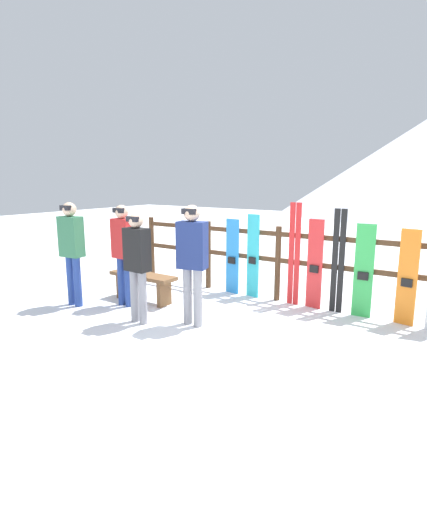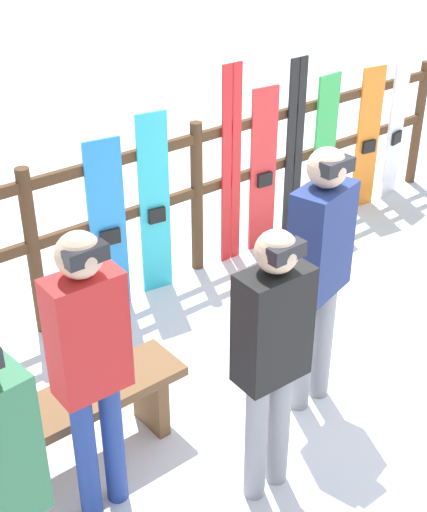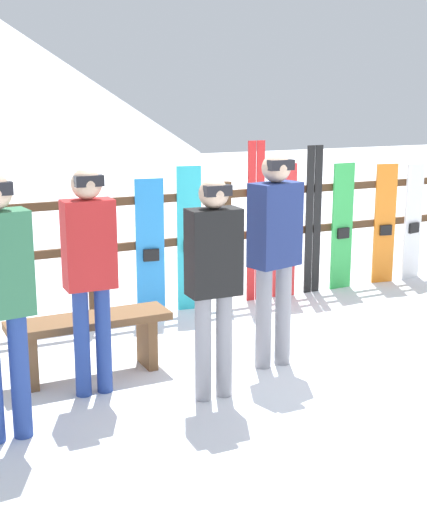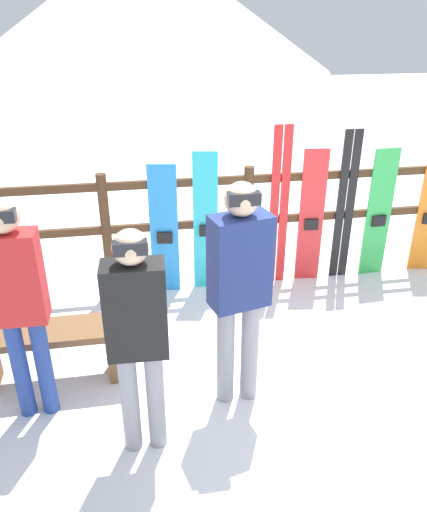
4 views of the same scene
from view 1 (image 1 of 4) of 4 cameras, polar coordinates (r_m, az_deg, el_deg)
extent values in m
plane|color=white|center=(5.59, 0.59, -11.05)|extent=(40.00, 40.00, 0.00)
cylinder|color=#4C331E|center=(8.61, -8.78, 1.18)|extent=(0.10, 0.10, 1.30)
cylinder|color=#4C331E|center=(7.70, -0.75, 0.16)|extent=(0.10, 0.10, 1.30)
cylinder|color=#4C331E|center=(6.98, 9.16, -1.11)|extent=(0.10, 0.10, 1.30)
cylinder|color=#4C331E|center=(6.52, 20.90, -2.56)|extent=(0.10, 0.10, 1.30)
cube|color=#4C331E|center=(6.97, 9.18, -0.58)|extent=(5.86, 0.05, 0.08)
cube|color=#4C331E|center=(6.90, 9.30, 3.12)|extent=(5.86, 0.05, 0.08)
cube|color=brown|center=(6.99, -10.08, -2.77)|extent=(1.28, 0.36, 0.06)
cube|color=brown|center=(7.38, -12.70, -4.08)|extent=(0.08, 0.29, 0.42)
cube|color=brown|center=(6.73, -7.06, -5.34)|extent=(0.08, 0.29, 0.42)
cylinder|color=navy|center=(7.12, -19.71, -3.30)|extent=(0.13, 0.13, 0.84)
cylinder|color=navy|center=(6.98, -18.85, -3.52)|extent=(0.13, 0.13, 0.84)
cube|color=#33724C|center=(6.91, -19.68, 2.62)|extent=(0.41, 0.25, 0.66)
sphere|color=#D8B293|center=(6.87, -19.92, 6.29)|extent=(0.23, 0.23, 0.23)
cube|color=black|center=(6.83, -20.40, 6.47)|extent=(0.20, 0.08, 0.08)
cylinder|color=gray|center=(6.03, -11.22, -5.62)|extent=(0.12, 0.12, 0.79)
cylinder|color=gray|center=(5.92, -10.06, -5.91)|extent=(0.12, 0.12, 0.79)
cube|color=black|center=(5.82, -10.89, 0.90)|extent=(0.38, 0.22, 0.62)
sphere|color=#D8B293|center=(5.76, -11.04, 4.99)|extent=(0.21, 0.21, 0.21)
cube|color=black|center=(5.71, -11.50, 5.20)|extent=(0.19, 0.07, 0.07)
cylinder|color=navy|center=(6.87, -13.05, -3.52)|extent=(0.12, 0.12, 0.82)
cylinder|color=navy|center=(6.76, -12.10, -3.73)|extent=(0.12, 0.12, 0.82)
cube|color=red|center=(6.67, -12.84, 2.46)|extent=(0.37, 0.21, 0.65)
sphere|color=#D8B293|center=(6.62, -13.00, 6.17)|extent=(0.22, 0.22, 0.22)
cube|color=black|center=(6.57, -13.44, 6.36)|extent=(0.20, 0.08, 0.08)
cylinder|color=gray|center=(5.83, -3.71, -5.72)|extent=(0.13, 0.13, 0.84)
cylinder|color=gray|center=(5.73, -2.25, -6.02)|extent=(0.13, 0.13, 0.84)
cube|color=navy|center=(5.61, -3.07, 1.55)|extent=(0.45, 0.31, 0.67)
sphere|color=#D8B293|center=(5.55, -3.12, 6.12)|extent=(0.23, 0.23, 0.23)
cube|color=black|center=(5.49, -3.55, 6.37)|extent=(0.21, 0.08, 0.08)
cube|color=#288CE0|center=(7.33, 2.72, -0.06)|extent=(0.29, 0.07, 1.38)
cube|color=black|center=(7.32, 2.60, -0.63)|extent=(0.16, 0.05, 0.12)
cube|color=#2DBFCC|center=(7.12, 5.66, -0.02)|extent=(0.25, 0.06, 1.49)
cube|color=black|center=(7.11, 5.54, -0.64)|extent=(0.14, 0.05, 0.12)
cube|color=red|center=(6.79, 11.05, 0.29)|extent=(0.09, 0.02, 1.72)
cube|color=red|center=(6.75, 11.87, 0.19)|extent=(0.09, 0.02, 1.72)
cube|color=red|center=(6.67, 14.27, -1.15)|extent=(0.26, 0.05, 1.47)
cube|color=black|center=(6.66, 14.16, -1.81)|extent=(0.15, 0.05, 0.12)
cube|color=black|center=(6.55, 16.93, -0.69)|extent=(0.09, 0.02, 1.65)
cube|color=black|center=(6.52, 17.81, -0.79)|extent=(0.09, 0.02, 1.65)
cube|color=green|center=(6.46, 20.66, -2.03)|extent=(0.28, 0.04, 1.44)
cube|color=black|center=(6.45, 20.56, -2.70)|extent=(0.16, 0.04, 0.12)
cube|color=orange|center=(6.36, 25.96, -2.80)|extent=(0.27, 0.06, 1.41)
cube|color=black|center=(6.35, 25.88, -3.47)|extent=(0.15, 0.05, 0.12)
camera|label=2|loc=(6.49, -39.40, 17.66)|focal=50.00mm
camera|label=3|loc=(6.21, -59.92, 6.37)|focal=50.00mm
camera|label=4|loc=(4.32, -37.30, 17.05)|focal=35.00mm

